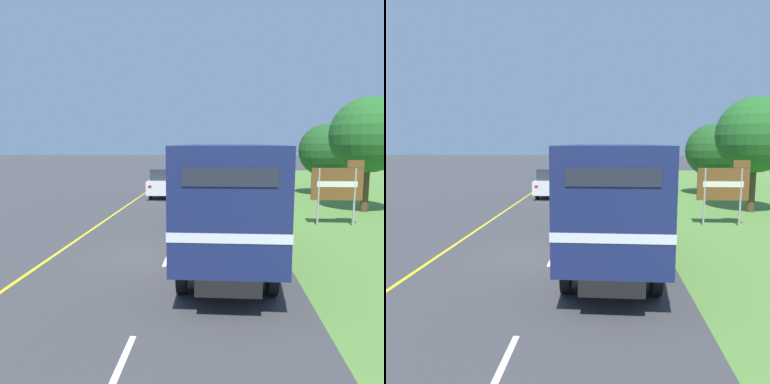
# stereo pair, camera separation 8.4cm
# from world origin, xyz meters

# --- Properties ---
(ground_plane) EXTENTS (200.00, 200.00, 0.00)m
(ground_plane) POSITION_xyz_m (0.00, 0.00, 0.00)
(ground_plane) COLOR #3D3D3F
(edge_line_yellow) EXTENTS (0.12, 55.46, 0.01)m
(edge_line_yellow) POSITION_xyz_m (-3.70, 11.21, 0.00)
(edge_line_yellow) COLOR yellow
(edge_line_yellow) RESTS_ON ground
(centre_dash_nearest) EXTENTS (0.12, 2.60, 0.01)m
(centre_dash_nearest) POSITION_xyz_m (0.00, -6.29, 0.00)
(centre_dash_nearest) COLOR white
(centre_dash_nearest) RESTS_ON ground
(centre_dash_near) EXTENTS (0.12, 2.60, 0.01)m
(centre_dash_near) POSITION_xyz_m (0.00, 0.31, 0.00)
(centre_dash_near) COLOR white
(centre_dash_near) RESTS_ON ground
(centre_dash_mid_a) EXTENTS (0.12, 2.60, 0.01)m
(centre_dash_mid_a) POSITION_xyz_m (0.00, 6.91, 0.00)
(centre_dash_mid_a) COLOR white
(centre_dash_mid_a) RESTS_ON ground
(centre_dash_mid_b) EXTENTS (0.12, 2.60, 0.01)m
(centre_dash_mid_b) POSITION_xyz_m (0.00, 13.51, 0.00)
(centre_dash_mid_b) COLOR white
(centre_dash_mid_b) RESTS_ON ground
(centre_dash_far) EXTENTS (0.12, 2.60, 0.01)m
(centre_dash_far) POSITION_xyz_m (0.00, 20.11, 0.00)
(centre_dash_far) COLOR white
(centre_dash_far) RESTS_ON ground
(centre_dash_farthest) EXTENTS (0.12, 2.60, 0.01)m
(centre_dash_farthest) POSITION_xyz_m (0.00, 26.71, 0.00)
(centre_dash_farthest) COLOR white
(centre_dash_farthest) RESTS_ON ground
(horse_trailer_truck) EXTENTS (2.51, 8.62, 3.56)m
(horse_trailer_truck) POSITION_xyz_m (1.79, -0.29, 1.99)
(horse_trailer_truck) COLOR black
(horse_trailer_truck) RESTS_ON ground
(lead_car_white) EXTENTS (1.80, 4.53, 1.94)m
(lead_car_white) POSITION_xyz_m (-2.02, 13.62, 0.98)
(lead_car_white) COLOR black
(lead_car_white) RESTS_ON ground
(lead_car_blue_ahead) EXTENTS (1.80, 4.39, 1.96)m
(lead_car_blue_ahead) POSITION_xyz_m (1.65, 26.52, 0.98)
(lead_car_blue_ahead) COLOR black
(lead_car_blue_ahead) RESTS_ON ground
(highway_sign) EXTENTS (2.20, 0.09, 2.88)m
(highway_sign) POSITION_xyz_m (6.78, 5.01, 1.79)
(highway_sign) COLOR #9E9EA3
(highway_sign) RESTS_ON ground
(roadside_tree_near) EXTENTS (3.91, 3.91, 5.98)m
(roadside_tree_near) POSITION_xyz_m (9.32, 8.61, 4.01)
(roadside_tree_near) COLOR #4C3823
(roadside_tree_near) RESTS_ON ground
(roadside_tree_mid) EXTENTS (3.61, 3.61, 4.92)m
(roadside_tree_mid) POSITION_xyz_m (9.00, 15.13, 3.10)
(roadside_tree_mid) COLOR brown
(roadside_tree_mid) RESTS_ON ground
(roadside_tree_far) EXTENTS (3.67, 3.67, 5.46)m
(roadside_tree_far) POSITION_xyz_m (12.26, 20.19, 3.61)
(roadside_tree_far) COLOR brown
(roadside_tree_far) RESTS_ON ground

